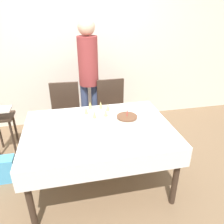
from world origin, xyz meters
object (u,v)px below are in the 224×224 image
Objects in this scene: dining_chair_far_right at (112,110)px; champagne_tray at (98,114)px; birthday_cake at (127,120)px; high_chair at (2,122)px; plate_stack_dessert at (87,124)px; gift_bag at (4,170)px; dining_chair_far_left at (66,114)px; person_standing at (88,70)px; plate_stack_main at (94,134)px.

champagne_tray is (-0.32, -0.70, 0.31)m from dining_chair_far_right.
birthday_cake is at bearing -91.89° from dining_chair_far_right.
high_chair is at bearing 150.04° from champagne_tray.
gift_bag is (-1.00, 0.19, -0.60)m from plate_stack_dessert.
dining_chair_far_right is 1.61m from gift_bag.
dining_chair_far_right is 2.57× the size of champagne_tray.
birthday_cake is 0.33m from champagne_tray.
high_chair reaches higher than gift_bag.
high_chair is at bearing 143.70° from plate_stack_dessert.
dining_chair_far_left is 2.57× the size of champagne_tray.
person_standing reaches higher than champagne_tray.
plate_stack_main is at bearing -94.87° from person_standing.
gift_bag is at bearing -157.14° from dining_chair_far_right.
plate_stack_dessert is 1.18m from gift_bag.
person_standing is 1.37m from high_chair.
dining_chair_far_left is 1.32× the size of high_chair.
dining_chair_far_right reaches higher than gift_bag.
person_standing reaches higher than gift_bag.
birthday_cake is at bearing -53.35° from dining_chair_far_left.
plate_stack_main is 0.77× the size of gift_bag.
gift_bag is (-0.77, -0.61, -0.36)m from dining_chair_far_left.
person_standing is 2.48× the size of high_chair.
plate_stack_main reaches higher than gift_bag.
dining_chair_far_left is at bearing -149.97° from person_standing.
plate_stack_main is at bearing -80.48° from plate_stack_dessert.
birthday_cake is at bearing -29.87° from high_chair.
dining_chair_far_right reaches higher than champagne_tray.
champagne_tray is at bearing -114.34° from dining_chair_far_right.
champagne_tray is 0.52× the size of high_chair.
high_chair is at bearing 150.13° from birthday_cake.
plate_stack_main is 1.53m from high_chair.
plate_stack_main reaches higher than plate_stack_dessert.
birthday_cake is 1.15m from person_standing.
champagne_tray is 0.17m from plate_stack_dessert.
high_chair is (-1.52, -0.01, -0.03)m from dining_chair_far_right.
plate_stack_main is 0.23m from plate_stack_dessert.
plate_stack_dessert is at bearing -98.07° from person_standing.
dining_chair_far_left is 0.84m from champagne_tray.
champagne_tray is (-0.29, 0.16, 0.02)m from birthday_cake.
high_chair is (-1.20, 0.69, -0.34)m from champagne_tray.
plate_stack_dessert is (-0.42, 0.07, -0.03)m from birthday_cake.
person_standing reaches higher than high_chair.
plate_stack_main is 1.28m from person_standing.
champagne_tray is 0.95m from person_standing.
champagne_tray is at bearing 150.49° from birthday_cake.
plate_stack_main is at bearing -21.82° from gift_bag.
dining_chair_far_right is 0.95m from plate_stack_dessert.
gift_bag is (-1.42, 0.26, -0.64)m from birthday_cake.
dining_chair_far_left reaches higher than gift_bag.
plate_stack_dessert is 1.07m from person_standing.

